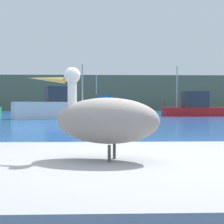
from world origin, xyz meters
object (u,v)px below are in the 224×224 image
at_px(pelican, 105,119).
at_px(fishing_boat_blue, 105,107).
at_px(fishing_boat_white, 58,108).
at_px(fishing_boat_red, 196,107).

relative_size(pelican, fishing_boat_blue, 0.26).
relative_size(fishing_boat_white, fishing_boat_red, 1.06).
bearing_deg(pelican, fishing_boat_white, -63.03).
bearing_deg(fishing_boat_red, fishing_boat_blue, -48.44).
distance_m(fishing_boat_red, fishing_boat_blue, 14.62).
xyz_separation_m(fishing_boat_white, fishing_boat_red, (13.97, 5.99, -0.01)).
bearing_deg(fishing_boat_blue, fishing_boat_white, 47.83).
bearing_deg(fishing_boat_blue, pelican, 61.53).
height_order(pelican, fishing_boat_red, fishing_boat_red).
height_order(fishing_boat_white, fishing_boat_red, fishing_boat_red).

